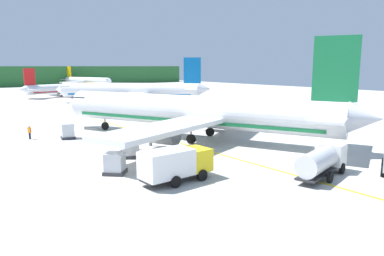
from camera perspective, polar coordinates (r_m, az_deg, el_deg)
ground at (r=63.96m, az=-23.18°, el=0.76°), size 240.00×320.00×0.20m
airliner_foreground at (r=44.67m, az=0.36°, el=2.53°), size 33.15×39.35×11.90m
airliner_mid_apron at (r=89.26m, az=-9.36°, el=5.79°), size 29.81×29.10×10.89m
airliner_far_taxiway at (r=114.97m, az=-18.86°, el=5.87°), size 29.06×24.15×8.34m
airliner_distant at (r=171.58m, az=-16.14°, el=7.13°), size 24.95×29.75×8.79m
service_truck_fuel at (r=31.52m, az=19.56°, el=-4.74°), size 6.95×3.48×2.40m
service_truck_pushback at (r=28.44m, az=-2.52°, el=-5.51°), size 5.88×2.57×2.64m
cargo_container_near at (r=31.28m, az=-11.91°, el=-5.40°), size 2.38×2.38×1.94m
cargo_container_mid at (r=47.86m, az=-18.80°, el=-0.46°), size 1.95×1.95×2.02m
cargo_container_far at (r=36.62m, az=-9.59°, el=-3.06°), size 2.27×2.27×2.02m
crew_marshaller at (r=41.47m, az=-6.48°, el=-1.47°), size 0.59×0.38×1.65m
crew_loader_left at (r=43.59m, az=-9.57°, el=-1.01°), size 0.33×0.62×1.64m
crew_loader_right at (r=40.00m, az=-9.31°, el=-1.82°), size 0.63×0.26×1.78m
crew_supervisor at (r=49.17m, az=-24.03°, el=-0.47°), size 0.39×0.58×1.70m
apron_guide_line at (r=40.07m, az=1.15°, el=-3.22°), size 0.30×60.00×0.01m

